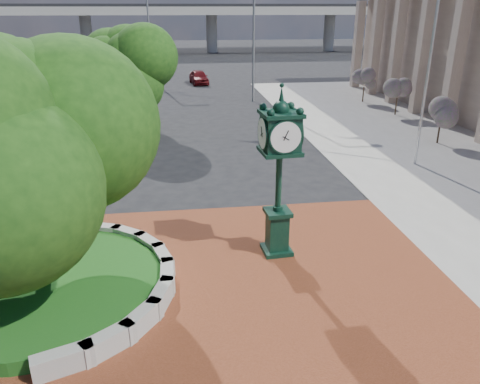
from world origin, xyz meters
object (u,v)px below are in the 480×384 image
object	(u,v)px
street_lamp_near	(257,24)
street_lamp_far	(151,20)
parked_car	(199,77)
flagpole_a	(432,47)
post_clock	(279,167)

from	to	relation	value
street_lamp_near	street_lamp_far	xyz separation A→B (m)	(-8.46, 12.77, 0.00)
parked_car	flagpole_a	bearing A→B (deg)	-77.73
parked_car	street_lamp_far	world-z (taller)	street_lamp_far
flagpole_a	street_lamp_near	distance (m)	17.67
parked_car	street_lamp_near	bearing A→B (deg)	-73.77
post_clock	parked_car	distance (m)	34.44
post_clock	flagpole_a	xyz separation A→B (m)	(8.43, 7.64, 2.64)
parked_car	street_lamp_far	size ratio (longest dim) A/B	0.39
post_clock	street_lamp_far	size ratio (longest dim) A/B	0.51
street_lamp_near	parked_car	bearing A→B (deg)	112.53
flagpole_a	street_lamp_far	bearing A→B (deg)	114.24
post_clock	street_lamp_far	xyz separation A→B (m)	(-4.96, 37.37, 3.10)
street_lamp_far	flagpole_a	bearing A→B (deg)	-65.76
flagpole_a	parked_car	bearing A→B (deg)	108.57
street_lamp_far	street_lamp_near	bearing A→B (deg)	-56.47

